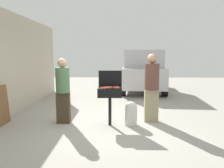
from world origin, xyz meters
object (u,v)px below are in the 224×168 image
at_px(parked_minivan, 143,71).
at_px(bbq_grill, 110,94).
at_px(hot_dog_5, 116,87).
at_px(hot_dog_12, 117,88).
at_px(hot_dog_2, 104,87).
at_px(person_right, 152,85).
at_px(hot_dog_7, 104,88).
at_px(hot_dog_10, 103,88).
at_px(propane_tank, 131,113).
at_px(hot_dog_8, 109,88).
at_px(hot_dog_1, 116,87).
at_px(hot_dog_6, 117,87).
at_px(hot_dog_3, 111,87).
at_px(hot_dog_11, 109,87).
at_px(person_left, 63,88).
at_px(hot_dog_4, 115,88).
at_px(hot_dog_9, 106,88).
at_px(hot_dog_0, 107,87).

bearing_deg(parked_minivan, bbq_grill, 79.18).
height_order(hot_dog_5, hot_dog_12, same).
bearing_deg(bbq_grill, hot_dog_2, 170.61).
bearing_deg(person_right, bbq_grill, 24.13).
relative_size(hot_dog_5, hot_dog_7, 1.00).
distance_m(hot_dog_2, hot_dog_10, 0.16).
distance_m(bbq_grill, propane_tank, 0.73).
bearing_deg(hot_dog_2, hot_dog_7, -87.64).
distance_m(hot_dog_8, hot_dog_12, 0.21).
relative_size(hot_dog_2, hot_dog_12, 1.00).
relative_size(hot_dog_1, hot_dog_12, 1.00).
relative_size(hot_dog_12, propane_tank, 0.21).
distance_m(hot_dog_1, hot_dog_6, 0.06).
height_order(bbq_grill, hot_dog_3, hot_dog_3).
height_order(bbq_grill, propane_tank, bbq_grill).
bearing_deg(person_right, hot_dog_2, 20.99).
xyz_separation_m(hot_dog_11, person_left, (-1.22, 0.20, -0.06)).
relative_size(hot_dog_1, hot_dog_8, 1.00).
height_order(hot_dog_3, hot_dog_12, same).
height_order(hot_dog_1, hot_dog_11, same).
distance_m(hot_dog_12, parked_minivan, 5.78).
bearing_deg(propane_tank, hot_dog_12, -156.00).
xyz_separation_m(bbq_grill, hot_dog_1, (0.15, 0.02, 0.16)).
height_order(hot_dog_12, person_left, person_left).
distance_m(propane_tank, parked_minivan, 5.60).
xyz_separation_m(hot_dog_4, person_right, (0.96, 0.44, 0.01)).
bearing_deg(hot_dog_8, hot_dog_3, 76.20).
bearing_deg(hot_dog_12, hot_dog_5, 92.72).
bearing_deg(hot_dog_4, hot_dog_11, 159.53).
bearing_deg(hot_dog_2, hot_dog_9, -53.67).
bearing_deg(hot_dog_7, hot_dog_3, 55.46).
relative_size(hot_dog_6, parked_minivan, 0.03).
xyz_separation_m(hot_dog_6, person_right, (0.91, 0.37, 0.01)).
bearing_deg(bbq_grill, propane_tank, 2.73).
relative_size(hot_dog_0, parked_minivan, 0.03).
bearing_deg(hot_dog_2, hot_dog_0, 48.54).
bearing_deg(hot_dog_0, hot_dog_7, -104.21).
distance_m(hot_dog_6, person_right, 0.99).
relative_size(hot_dog_5, hot_dog_8, 1.00).
distance_m(bbq_grill, person_right, 1.17).
bearing_deg(hot_dog_12, hot_dog_10, 179.33).
distance_m(hot_dog_5, hot_dog_10, 0.40).
bearing_deg(propane_tank, hot_dog_11, -174.33).
height_order(hot_dog_6, propane_tank, hot_dog_6).
bearing_deg(hot_dog_2, hot_dog_12, -26.23).
relative_size(hot_dog_8, person_right, 0.07).
height_order(hot_dog_8, hot_dog_10, same).
height_order(hot_dog_0, hot_dog_1, same).
relative_size(bbq_grill, parked_minivan, 0.21).
bearing_deg(bbq_grill, hot_dog_6, -6.41).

